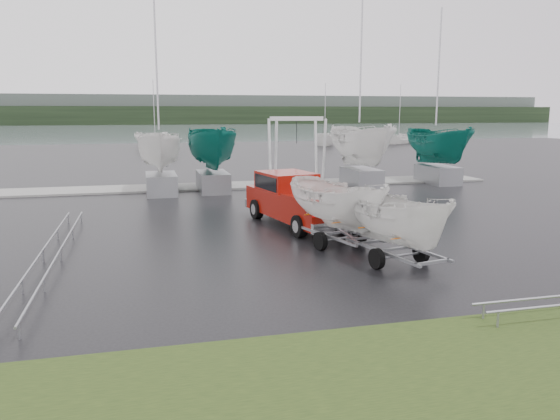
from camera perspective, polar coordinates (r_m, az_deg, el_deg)
The scene contains 19 objects.
ground_plane at distance 20.55m, azimuth 3.85°, elevation -2.22°, with size 120.00×120.00×0.00m, color black.
lake at distance 119.32m, azimuth -11.28°, elevation 7.97°, with size 300.00×300.00×0.00m, color gray.
grass_verge at distance 11.13m, azimuth 22.17°, elevation -14.06°, with size 40.00×40.00×0.00m, color #203012.
dock at distance 32.97m, azimuth -3.14°, elevation 2.62°, with size 30.00×3.00×0.12m, color gray.
treeline at distance 189.18m, azimuth -12.46°, elevation 9.64°, with size 300.00×8.00×6.00m, color black.
far_hill at distance 197.17m, azimuth -12.56°, elevation 10.23°, with size 300.00×6.00×10.00m, color #4C5651.
pickup_truck at distance 21.72m, azimuth 1.53°, elevation 1.27°, with size 3.19×6.29×2.00m.
trailer_hitched at distance 16.04m, azimuth 12.25°, elevation 3.79°, with size 2.00×3.76×4.97m.
trailer_parked at distance 17.94m, azimuth 6.10°, elevation 5.10°, with size 2.22×3.78×5.26m.
boat_hoist at distance 33.39m, azimuth 1.75°, elevation 7.25°, with size 3.30×2.18×4.12m.
keelboat_0 at distance 30.10m, azimuth -12.52°, elevation 8.49°, with size 2.29×3.20×10.45m.
keelboat_1 at distance 30.51m, azimuth -7.17°, elevation 9.33°, with size 2.50×3.20×7.75m.
keelboat_2 at distance 32.60m, azimuth 8.65°, elevation 9.69°, with size 2.61×3.20×10.79m.
keelboat_3 at distance 35.21m, azimuth 16.40°, elevation 8.86°, with size 2.40×3.20×10.57m.
mast_rack_0 at distance 20.67m, azimuth -21.56°, elevation -1.87°, with size 0.56×6.50×0.06m.
mast_rack_1 at distance 14.91m, azimuth -24.41°, elevation -6.61°, with size 0.56×6.50×0.06m.
moored_boat_1 at distance 65.23m, azimuth -12.87°, elevation 6.15°, with size 4.12×4.15×11.98m.
moored_boat_2 at distance 72.86m, azimuth 4.68°, elevation 6.78°, with size 3.17×3.22×11.43m.
moored_boat_3 at distance 77.43m, azimuth 12.28°, elevation 6.79°, with size 3.23×3.21×11.06m.
Camera 1 is at (-6.24, -19.07, 4.45)m, focal length 35.00 mm.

